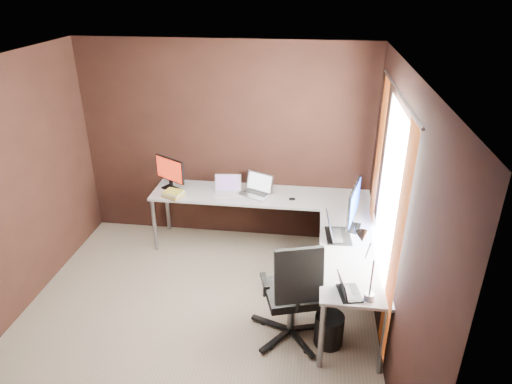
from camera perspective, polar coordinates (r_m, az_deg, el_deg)
room at (r=4.05m, az=-3.74°, el=-2.05°), size 3.60×3.60×2.50m
desk at (r=5.13m, az=4.02°, el=-3.29°), size 2.65×2.25×0.73m
drawer_pedestal at (r=5.42m, az=10.21°, el=-6.57°), size 0.42×0.50×0.60m
monitor_left at (r=5.70m, az=-10.71°, el=2.54°), size 0.41×0.26×0.40m
monitor_right at (r=4.80m, az=12.10°, el=-1.57°), size 0.20×0.59×0.49m
laptop_white at (r=5.57m, az=-3.54°, el=0.34°), size 0.34×0.26×0.21m
laptop_silver at (r=5.54m, az=0.11°, el=0.31°), size 0.45×0.40×0.25m
laptop_black_big at (r=4.72m, az=9.86°, el=-4.96°), size 0.28×0.37×0.23m
laptop_black_small at (r=3.96m, az=11.29°, el=-11.96°), size 0.23×0.28×0.17m
book_stack at (r=5.55m, az=-10.28°, el=-0.24°), size 0.30×0.28×0.08m
mouse_left at (r=5.59m, az=-10.11°, el=-0.30°), size 0.09×0.07×0.03m
mouse_corner at (r=5.41m, az=4.54°, el=-0.88°), size 0.09×0.07×0.03m
desk_lamp at (r=3.79m, az=13.43°, el=-7.81°), size 0.19×0.23×0.60m
office_chair at (r=4.41m, az=4.50°, el=-14.43°), size 0.61×0.64×1.09m
wastebasket at (r=4.49m, az=9.10°, el=-16.62°), size 0.29×0.29×0.31m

